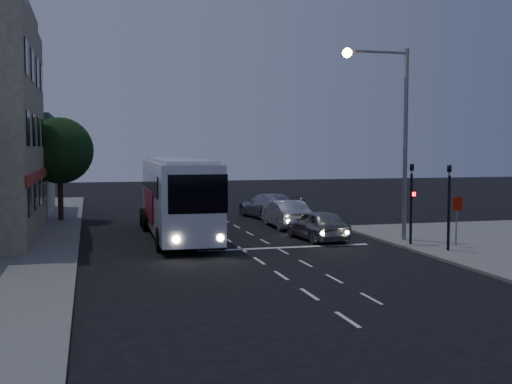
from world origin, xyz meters
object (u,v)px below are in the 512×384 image
object	(u,v)px
traffic_signal_main	(412,194)
street_tree	(59,148)
tour_bus	(177,195)
regulatory_sign	(457,213)
streetlight	(393,121)
car_suv	(318,225)
car_sedan_b	(268,206)
car_sedan_a	(286,214)
traffic_signal_side	(449,197)

from	to	relation	value
traffic_signal_main	street_tree	xyz separation A→B (m)	(-15.81, 14.25, 2.08)
tour_bus	regulatory_sign	distance (m)	13.47
streetlight	traffic_signal_main	bearing A→B (deg)	-79.80
car_suv	streetlight	bearing A→B (deg)	147.28
tour_bus	traffic_signal_main	world-z (taller)	traffic_signal_main
traffic_signal_main	regulatory_sign	bearing A→B (deg)	-30.84
tour_bus	traffic_signal_main	distance (m)	11.49
traffic_signal_main	streetlight	size ratio (longest dim) A/B	0.46
traffic_signal_main	streetlight	distance (m)	3.61
tour_bus	street_tree	bearing A→B (deg)	127.12
car_sedan_b	streetlight	distance (m)	12.91
traffic_signal_main	streetlight	bearing A→B (deg)	100.20
car_sedan_a	streetlight	world-z (taller)	streetlight
car_sedan_a	traffic_signal_side	world-z (taller)	traffic_signal_side
streetlight	regulatory_sign	bearing A→B (deg)	-51.25
streetlight	traffic_signal_side	bearing A→B (deg)	-74.30
car_sedan_b	regulatory_sign	bearing A→B (deg)	98.65
tour_bus	car_sedan_a	bearing A→B (deg)	19.85
tour_bus	traffic_signal_side	bearing A→B (deg)	-35.64
traffic_signal_main	car_suv	bearing A→B (deg)	138.26
street_tree	car_sedan_b	bearing A→B (deg)	-5.51
car_suv	traffic_signal_main	xyz separation A→B (m)	(3.39, -3.02, 1.67)
car_sedan_a	streetlight	bearing A→B (deg)	116.19
tour_bus	car_sedan_b	world-z (taller)	tour_bus
car_sedan_a	traffic_signal_main	distance (m)	8.94
tour_bus	traffic_signal_main	xyz separation A→B (m)	(9.82, -5.95, 0.29)
car_suv	car_sedan_a	world-z (taller)	car_sedan_a
car_suv	car_sedan_a	xyz separation A→B (m)	(-0.05, 5.06, 0.03)
tour_bus	traffic_signal_side	distance (m)	13.18
tour_bus	street_tree	xyz separation A→B (m)	(-5.98, 8.30, 2.37)
traffic_signal_side	car_suv	bearing A→B (deg)	129.26
car_suv	car_sedan_b	size ratio (longest dim) A/B	0.80
car_suv	traffic_signal_main	distance (m)	4.84
car_sedan_b	street_tree	world-z (taller)	street_tree
traffic_signal_main	regulatory_sign	distance (m)	2.14
car_sedan_a	car_suv	bearing A→B (deg)	91.24
streetlight	car_sedan_b	bearing A→B (deg)	103.69
regulatory_sign	street_tree	world-z (taller)	street_tree
car_sedan_b	street_tree	size ratio (longest dim) A/B	0.89
traffic_signal_side	car_sedan_a	bearing A→B (deg)	112.37
streetlight	street_tree	distance (m)	20.19
car_suv	car_sedan_b	world-z (taller)	car_sedan_b
car_sedan_a	regulatory_sign	bearing A→B (deg)	120.10
traffic_signal_main	regulatory_sign	xyz separation A→B (m)	(1.70, -1.01, -0.82)
streetlight	street_tree	size ratio (longest dim) A/B	1.45
car_suv	car_sedan_b	xyz separation A→B (m)	(0.31, 10.00, 0.05)
car_sedan_a	street_tree	size ratio (longest dim) A/B	0.76
traffic_signal_side	regulatory_sign	size ratio (longest dim) A/B	1.86
tour_bus	car_suv	distance (m)	7.20
car_sedan_a	street_tree	xyz separation A→B (m)	(-12.37, 6.16, 3.72)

